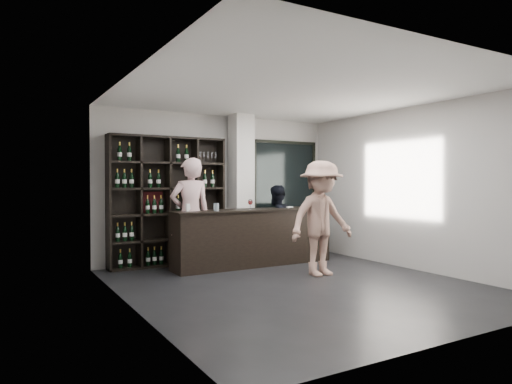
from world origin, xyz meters
TOP-DOWN VIEW (x-y plane):
  - floor at (0.00, 0.00)m, footprint 5.00×5.50m
  - wine_shelf at (-1.15, 2.57)m, footprint 2.20×0.35m
  - structural_column at (0.35, 2.47)m, footprint 0.40×0.40m
  - glass_panel at (1.55, 2.69)m, footprint 1.60×0.08m
  - tasting_counter at (0.23, 1.75)m, footprint 3.20×0.66m
  - taster_pink at (-0.99, 1.85)m, footprint 0.74×0.51m
  - taster_black at (0.91, 2.04)m, footprint 0.85×0.74m
  - customer at (0.75, 0.40)m, footprint 1.25×0.75m
  - wine_glass at (0.10, 1.65)m, footprint 0.09×0.09m
  - spit_cup at (-0.59, 1.65)m, footprint 0.11×0.11m
  - napkin_stack at (1.08, 1.84)m, footprint 0.13×0.13m
  - card_stand at (-1.06, 1.77)m, footprint 0.09×0.06m

SIDE VIEW (x-z plane):
  - floor at x=0.00m, z-range -0.01..0.00m
  - tasting_counter at x=0.23m, z-range 0.00..1.05m
  - taster_black at x=0.91m, z-range 0.00..1.49m
  - customer at x=0.75m, z-range 0.00..1.91m
  - taster_pink at x=-0.99m, z-range 0.00..1.98m
  - napkin_stack at x=1.08m, z-range 1.05..1.07m
  - card_stand at x=-1.06m, z-range 1.05..1.18m
  - spit_cup at x=-0.59m, z-range 1.05..1.18m
  - wine_glass at x=0.10m, z-range 1.05..1.26m
  - wine_shelf at x=-1.15m, z-range 0.00..2.40m
  - glass_panel at x=1.55m, z-range 0.35..2.45m
  - structural_column at x=0.35m, z-range 0.00..2.90m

